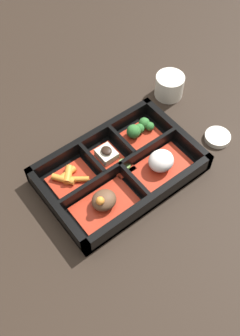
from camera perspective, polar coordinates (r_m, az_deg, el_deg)
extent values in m
plane|color=black|center=(0.83, 0.00, -0.97)|extent=(3.00, 3.00, 0.00)
cube|color=black|center=(0.82, 0.00, -0.78)|extent=(0.32, 0.21, 0.01)
cube|color=black|center=(0.86, -4.05, 4.18)|extent=(0.32, 0.01, 0.04)
cube|color=black|center=(0.77, 4.52, -4.93)|extent=(0.32, 0.01, 0.04)
cube|color=black|center=(0.88, 8.06, 5.02)|extent=(0.01, 0.21, 0.04)
cube|color=black|center=(0.77, -9.18, -5.99)|extent=(0.01, 0.21, 0.04)
cube|color=black|center=(0.81, -0.11, -0.01)|extent=(0.30, 0.01, 0.04)
cube|color=black|center=(0.85, 0.29, 3.40)|extent=(0.01, 0.09, 0.04)
cube|color=black|center=(0.82, -3.99, 0.75)|extent=(0.01, 0.09, 0.04)
cube|color=black|center=(0.79, 1.98, -2.24)|extent=(0.01, 0.09, 0.04)
cube|color=#B22D19|center=(0.83, 5.84, 0.11)|extent=(0.13, 0.07, 0.01)
ellipsoid|color=silver|center=(0.81, 5.98, 1.04)|extent=(0.05, 0.05, 0.04)
cube|color=#B22D19|center=(0.78, -2.29, -5.35)|extent=(0.13, 0.07, 0.01)
ellipsoid|color=brown|center=(0.76, -2.34, -4.69)|extent=(0.05, 0.05, 0.03)
sphere|color=orange|center=(0.74, -2.90, -4.78)|extent=(0.02, 0.02, 0.02)
cube|color=#B22D19|center=(0.87, 3.02, 4.64)|extent=(0.08, 0.07, 0.01)
sphere|color=#2D6B2D|center=(0.88, 4.34, 6.05)|extent=(0.02, 0.02, 0.02)
sphere|color=#2D6B2D|center=(0.88, 3.53, 6.53)|extent=(0.03, 0.03, 0.03)
sphere|color=#2D6B2D|center=(0.87, 2.83, 5.74)|extent=(0.02, 0.02, 0.02)
sphere|color=#2D6B2D|center=(0.86, 1.99, 5.33)|extent=(0.03, 0.03, 0.03)
cube|color=#B22D19|center=(0.84, -1.76, 1.68)|extent=(0.06, 0.07, 0.01)
cube|color=beige|center=(0.83, -1.78, 2.13)|extent=(0.04, 0.04, 0.02)
ellipsoid|color=black|center=(0.82, -1.81, 2.66)|extent=(0.02, 0.02, 0.01)
cube|color=#B22D19|center=(0.81, -7.07, -1.62)|extent=(0.09, 0.07, 0.01)
cylinder|color=orange|center=(0.80, -8.23, -1.62)|extent=(0.04, 0.05, 0.01)
cylinder|color=orange|center=(0.81, -7.52, -0.71)|extent=(0.04, 0.02, 0.01)
cylinder|color=orange|center=(0.81, -7.53, -0.95)|extent=(0.04, 0.04, 0.02)
cylinder|color=orange|center=(0.80, -6.06, -1.62)|extent=(0.04, 0.04, 0.01)
cube|color=#B22D19|center=(0.82, 0.41, -0.04)|extent=(0.04, 0.03, 0.01)
cylinder|color=#75A84C|center=(0.82, 0.56, 0.67)|extent=(0.02, 0.02, 0.01)
cylinder|color=#75A84C|center=(0.82, 0.78, 0.44)|extent=(0.02, 0.02, 0.01)
cylinder|color=#75A84C|center=(0.81, 0.52, -0.10)|extent=(0.02, 0.02, 0.01)
cylinder|color=beige|center=(0.97, 7.17, 11.74)|extent=(0.07, 0.07, 0.06)
cylinder|color=#597A38|center=(0.95, 7.33, 12.78)|extent=(0.06, 0.06, 0.01)
cylinder|color=beige|center=(0.91, 13.96, 4.36)|extent=(0.06, 0.06, 0.01)
cylinder|color=black|center=(0.90, 14.01, 4.52)|extent=(0.04, 0.04, 0.00)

